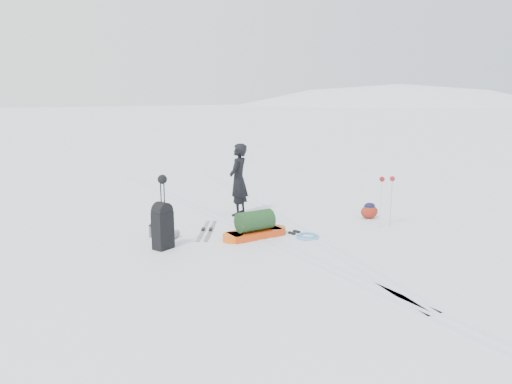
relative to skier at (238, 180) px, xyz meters
The scene contains 14 objects.
ground 2.07m from the skier, 104.44° to the right, with size 200.00×200.00×0.00m, color white.
snow_hill_backdrop 124.62m from the skier, 52.89° to the left, with size 359.50×192.00×162.45m.
ski_tracks 1.32m from the skier, 80.50° to the right, with size 3.38×17.97×0.01m.
skier is the anchor object (origin of this frame).
pulk_sled 2.19m from the skier, 105.85° to the right, with size 1.60×0.60×0.60m.
expedition_rucksack 3.17m from the skier, 145.48° to the right, with size 0.83×0.98×0.98m.
ski_poles_black 3.22m from the skier, 144.35° to the right, with size 0.19×0.21×1.56m.
ski_poles_silver 3.73m from the skier, 46.07° to the right, with size 0.39×0.19×1.23m.
touring_skis_grey 1.90m from the skier, 142.39° to the right, with size 1.10×1.64×0.06m.
touring_skis_white 2.40m from the skier, 81.13° to the right, with size 0.81×1.75×0.06m.
rope_coil 2.75m from the skier, 79.64° to the right, with size 0.68×0.68×0.06m.
small_daypack 3.45m from the skier, 33.45° to the right, with size 0.58×0.53×0.41m.
thermos_pair 2.83m from the skier, 162.32° to the right, with size 0.18×0.30×0.29m.
stuff_sack 1.73m from the skier, 109.59° to the right, with size 0.37×0.32×0.20m.
Camera 1 is at (-5.08, -9.67, 3.20)m, focal length 35.00 mm.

